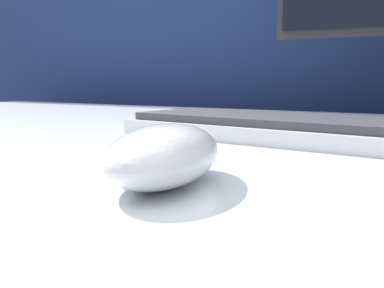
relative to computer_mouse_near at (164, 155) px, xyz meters
name	(u,v)px	position (x,y,z in m)	size (l,w,h in m)	color
partition_panel	(363,186)	(0.02, 0.76, -0.18)	(5.00, 0.03, 1.17)	navy
computer_mouse_near	(164,155)	(0.00, 0.00, 0.00)	(0.08, 0.13, 0.04)	silver
keyboard	(298,129)	(0.02, 0.23, -0.01)	(0.38, 0.17, 0.02)	silver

